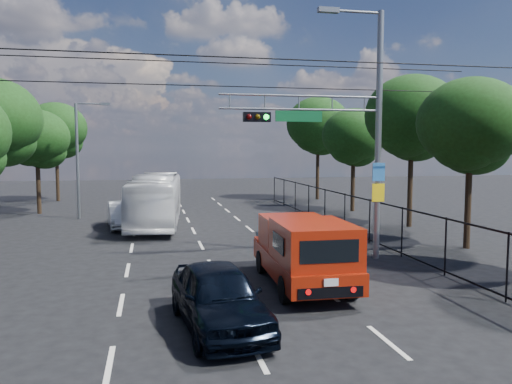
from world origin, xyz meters
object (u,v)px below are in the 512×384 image
object	(u,v)px
white_van	(123,215)
signal_mast	(349,124)
red_pickup	(303,249)
white_bus	(156,200)
navy_hatchback	(219,296)

from	to	relation	value
white_van	signal_mast	bearing A→B (deg)	-55.21
signal_mast	white_van	size ratio (longest dim) A/B	2.21
red_pickup	white_bus	world-z (taller)	white_bus
signal_mast	red_pickup	bearing A→B (deg)	-130.97
signal_mast	navy_hatchback	bearing A→B (deg)	-132.83
red_pickup	navy_hatchback	size ratio (longest dim) A/B	1.30
white_bus	white_van	size ratio (longest dim) A/B	2.39
red_pickup	navy_hatchback	distance (m)	4.39
signal_mast	navy_hatchback	world-z (taller)	signal_mast
signal_mast	white_van	distance (m)	14.04
navy_hatchback	white_van	xyz separation A→B (m)	(-3.06, 16.17, -0.06)
red_pickup	white_bus	distance (m)	14.41
white_bus	white_van	world-z (taller)	white_bus
signal_mast	white_bus	distance (m)	13.28
navy_hatchback	red_pickup	bearing A→B (deg)	38.86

